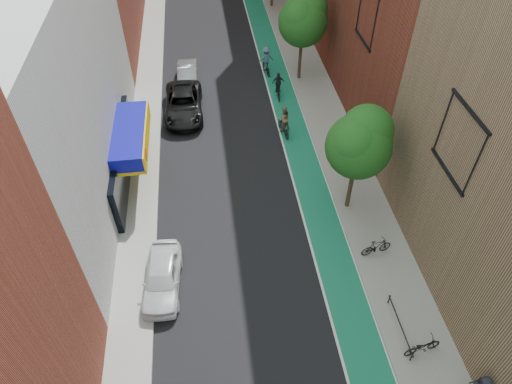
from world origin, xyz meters
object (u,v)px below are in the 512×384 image
object	(u,v)px
parked_car_silver	(187,75)
cyclist_lane_far	(266,62)
parked_car_white	(162,277)
parked_car_black	(184,104)
cyclist_lane_mid	(278,88)
cyclist_lane_near	(284,123)

from	to	relation	value
parked_car_silver	cyclist_lane_far	distance (m)	6.25
parked_car_white	parked_car_silver	xyz separation A→B (m)	(1.57, 18.53, -0.04)
parked_car_black	cyclist_lane_mid	bearing A→B (deg)	11.81
cyclist_lane_far	parked_car_silver	bearing A→B (deg)	-2.30
parked_car_silver	cyclist_lane_mid	xyz separation A→B (m)	(6.60, -2.74, 0.02)
parked_car_silver	parked_car_white	bearing A→B (deg)	-93.06
parked_car_black	cyclist_lane_near	size ratio (longest dim) A/B	2.66
parked_car_black	parked_car_silver	bearing A→B (deg)	86.18
parked_car_black	cyclist_lane_near	world-z (taller)	cyclist_lane_near
parked_car_white	cyclist_lane_far	world-z (taller)	cyclist_lane_far
parked_car_white	parked_car_silver	world-z (taller)	parked_car_white
cyclist_lane_far	cyclist_lane_mid	bearing A→B (deg)	87.18
parked_car_black	parked_car_white	bearing A→B (deg)	-93.83
parked_car_black	cyclist_lane_near	bearing A→B (deg)	-25.41
parked_car_white	parked_car_black	size ratio (longest dim) A/B	0.75
cyclist_lane_near	cyclist_lane_mid	bearing A→B (deg)	-107.85
parked_car_white	cyclist_lane_mid	bearing A→B (deg)	66.83
parked_car_silver	cyclist_lane_near	size ratio (longest dim) A/B	1.95
cyclist_lane_near	parked_car_black	bearing A→B (deg)	-39.27
parked_car_silver	cyclist_lane_mid	world-z (taller)	cyclist_lane_mid
parked_car_white	parked_car_silver	distance (m)	18.60
cyclist_lane_near	cyclist_lane_mid	world-z (taller)	cyclist_lane_near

